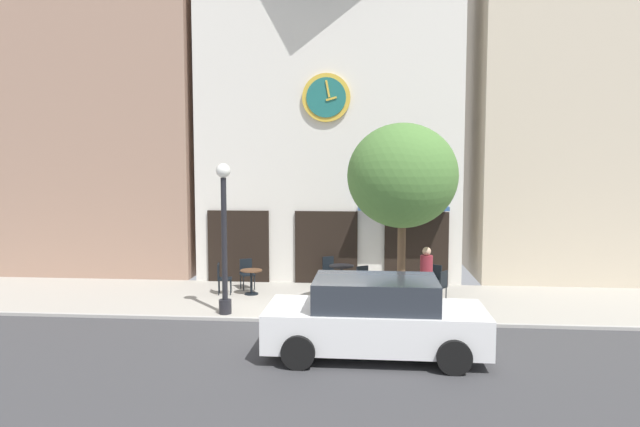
{
  "coord_description": "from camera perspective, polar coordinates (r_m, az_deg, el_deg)",
  "views": [
    {
      "loc": [
        1.3,
        -13.31,
        3.8
      ],
      "look_at": [
        -0.05,
        2.31,
        2.42
      ],
      "focal_mm": 32.07,
      "sensor_mm": 36.0,
      "label": 1
    }
  ],
  "objects": [
    {
      "name": "clock_building",
      "position": [
        19.46,
        0.95,
        12.55
      ],
      "size": [
        8.5,
        3.95,
        12.3
      ],
      "color": "silver",
      "rests_on": "ground_plane"
    },
    {
      "name": "cafe_chair_under_awning",
      "position": [
        17.88,
        0.95,
        -5.53
      ],
      "size": [
        0.55,
        0.55,
        0.9
      ],
      "color": "black",
      "rests_on": "ground_plane"
    },
    {
      "name": "parked_car_white",
      "position": [
        11.52,
        5.54,
        -10.31
      ],
      "size": [
        4.31,
        2.05,
        1.55
      ],
      "color": "white",
      "rests_on": "ground_plane"
    },
    {
      "name": "cafe_table_near_curb",
      "position": [
        16.19,
        9.21,
        -6.89
      ],
      "size": [
        0.62,
        0.62,
        0.73
      ],
      "color": "black",
      "rests_on": "ground_plane"
    },
    {
      "name": "cafe_chair_corner",
      "position": [
        15.96,
        11.91,
        -6.92
      ],
      "size": [
        0.56,
        0.56,
        0.9
      ],
      "color": "black",
      "rests_on": "ground_plane"
    },
    {
      "name": "street_lamp",
      "position": [
        14.54,
        -9.54,
        -2.44
      ],
      "size": [
        0.36,
        0.36,
        3.8
      ],
      "color": "black",
      "rests_on": "ground_plane"
    },
    {
      "name": "ground_plane",
      "position": [
        12.87,
        -1.1,
        -12.28
      ],
      "size": [
        26.5,
        11.48,
        0.13
      ],
      "color": "#9E998E"
    },
    {
      "name": "street_tree",
      "position": [
        14.13,
        8.22,
        3.71
      ],
      "size": [
        2.7,
        2.43,
        4.79
      ],
      "color": "brown",
      "rests_on": "ground_plane"
    },
    {
      "name": "cafe_chair_by_entrance",
      "position": [
        17.6,
        -7.33,
        -5.74
      ],
      "size": [
        0.54,
        0.54,
        0.9
      ],
      "color": "black",
      "rests_on": "ground_plane"
    },
    {
      "name": "neighbor_building_left",
      "position": [
        22.4,
        -20.03,
        10.52
      ],
      "size": [
        6.92,
        4.61,
        12.13
      ],
      "color": "#9E7A66",
      "rests_on": "ground_plane"
    },
    {
      "name": "cafe_table_center",
      "position": [
        17.11,
        2.16,
        -5.92
      ],
      "size": [
        0.73,
        0.73,
        0.77
      ],
      "color": "black",
      "rests_on": "ground_plane"
    },
    {
      "name": "cafe_chair_facing_street",
      "position": [
        16.47,
        4.05,
        -6.46
      ],
      "size": [
        0.56,
        0.56,
        0.9
      ],
      "color": "black",
      "rests_on": "ground_plane"
    },
    {
      "name": "pedestrian_maroon",
      "position": [
        15.02,
        10.55,
        -6.35
      ],
      "size": [
        0.44,
        0.44,
        1.67
      ],
      "color": "#2D2D38",
      "rests_on": "ground_plane"
    },
    {
      "name": "neighbor_building_right",
      "position": [
        21.4,
        24.47,
        10.3
      ],
      "size": [
        6.99,
        4.33,
        11.87
      ],
      "color": "beige",
      "rests_on": "ground_plane"
    },
    {
      "name": "cafe_table_center_right",
      "position": [
        16.82,
        -6.87,
        -6.4
      ],
      "size": [
        0.64,
        0.64,
        0.72
      ],
      "color": "black",
      "rests_on": "ground_plane"
    },
    {
      "name": "cafe_chair_outer",
      "position": [
        16.97,
        -9.76,
        -6.18
      ],
      "size": [
        0.47,
        0.47,
        0.9
      ],
      "color": "black",
      "rests_on": "ground_plane"
    },
    {
      "name": "cafe_chair_facing_wall",
      "position": [
        16.8,
        11.31,
        -6.32
      ],
      "size": [
        0.56,
        0.56,
        0.9
      ],
      "color": "black",
      "rests_on": "ground_plane"
    }
  ]
}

